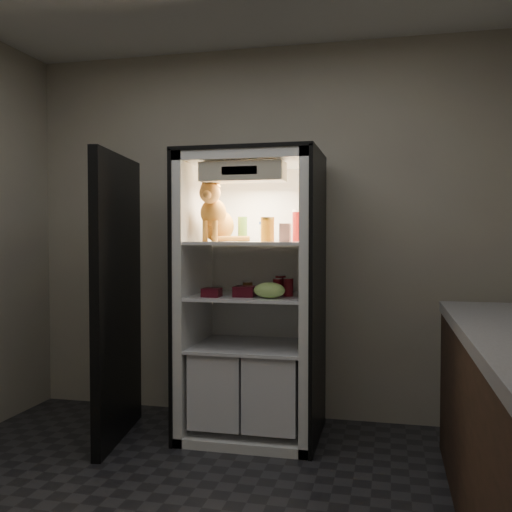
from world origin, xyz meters
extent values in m
plane|color=#B7B098|center=(0.00, 1.80, 1.35)|extent=(3.60, 0.00, 3.60)
cube|color=white|center=(0.00, 1.67, 0.93)|extent=(0.85, 0.06, 1.85)
cube|color=white|center=(-0.40, 1.35, 0.93)|extent=(0.06, 0.70, 1.85)
cube|color=white|center=(0.40, 1.35, 0.93)|extent=(0.06, 0.70, 1.85)
cube|color=white|center=(0.00, 1.35, 1.82)|extent=(0.85, 0.70, 0.06)
cube|color=white|center=(0.00, 1.35, 0.03)|extent=(0.85, 0.70, 0.06)
cube|color=black|center=(-0.44, 1.35, 0.93)|extent=(0.02, 0.72, 1.87)
cube|color=black|center=(0.44, 1.35, 0.93)|extent=(0.02, 0.72, 1.87)
cube|color=black|center=(0.00, 1.35, 1.86)|extent=(0.90, 0.72, 0.02)
cube|color=white|center=(0.00, 1.32, 1.28)|extent=(0.73, 0.62, 0.02)
cube|color=white|center=(0.00, 1.32, 0.93)|extent=(0.73, 0.62, 0.02)
cube|color=white|center=(-0.18, 1.32, 0.35)|extent=(0.34, 0.58, 0.48)
cube|color=white|center=(0.18, 1.32, 0.35)|extent=(0.34, 0.58, 0.48)
cube|color=white|center=(0.00, 1.32, 0.60)|extent=(0.73, 0.62, 0.02)
cube|color=beige|center=(0.00, 1.11, 1.72)|extent=(0.52, 0.18, 0.12)
cube|color=black|center=(0.00, 1.02, 1.72)|extent=(0.22, 0.01, 0.05)
cube|color=black|center=(-0.84, 1.10, 0.93)|extent=(0.20, 0.87, 1.85)
cube|color=white|center=(-0.85, 1.04, 0.55)|extent=(0.16, 0.64, 0.12)
cube|color=white|center=(-0.85, 1.04, 1.05)|extent=(0.16, 0.64, 0.12)
ellipsoid|color=#B15A16|center=(-0.22, 1.32, 1.39)|extent=(0.21, 0.26, 0.22)
ellipsoid|color=#B15A16|center=(-0.23, 1.22, 1.48)|extent=(0.17, 0.15, 0.19)
sphere|color=orange|center=(-0.23, 1.15, 1.60)|extent=(0.14, 0.14, 0.14)
sphere|color=orange|center=(-0.23, 1.10, 1.58)|extent=(0.06, 0.06, 0.06)
cone|color=orange|center=(-0.27, 1.16, 1.67)|extent=(0.05, 0.05, 0.06)
cone|color=orange|center=(-0.19, 1.16, 1.67)|extent=(0.05, 0.05, 0.06)
cylinder|color=#B15A16|center=(-0.26, 1.15, 1.36)|extent=(0.03, 0.03, 0.13)
cylinder|color=#B15A16|center=(-0.19, 1.15, 1.36)|extent=(0.03, 0.03, 0.13)
cylinder|color=#B15A16|center=(-0.11, 1.23, 1.31)|extent=(0.24, 0.13, 0.03)
cylinder|color=green|center=(-0.06, 1.35, 1.36)|extent=(0.06, 0.06, 0.15)
cylinder|color=green|center=(-0.06, 1.35, 1.45)|extent=(0.06, 0.06, 0.01)
cylinder|color=white|center=(0.07, 1.45, 1.35)|extent=(0.09, 0.09, 0.11)
cylinder|color=#1A42B9|center=(0.07, 1.45, 1.41)|extent=(0.09, 0.09, 0.02)
cylinder|color=maroon|center=(0.12, 1.26, 1.36)|extent=(0.09, 0.09, 0.14)
cylinder|color=#B3832F|center=(0.12, 1.26, 1.44)|extent=(0.09, 0.09, 0.02)
cylinder|color=#A11615|center=(0.32, 1.43, 1.39)|extent=(0.12, 0.12, 0.19)
cylinder|color=white|center=(0.32, 1.43, 1.49)|extent=(0.12, 0.12, 0.02)
cube|color=silver|center=(0.25, 1.17, 1.35)|extent=(0.07, 0.07, 0.11)
cylinder|color=black|center=(0.19, 1.38, 1.00)|extent=(0.07, 0.07, 0.12)
cylinder|color=#B2B2B2|center=(0.19, 1.38, 1.07)|extent=(0.07, 0.07, 0.00)
cylinder|color=black|center=(0.25, 1.29, 1.00)|extent=(0.06, 0.06, 0.11)
cylinder|color=#B2B2B2|center=(0.25, 1.29, 1.06)|extent=(0.06, 0.06, 0.00)
cylinder|color=black|center=(0.18, 1.30, 0.99)|extent=(0.06, 0.06, 0.11)
cylinder|color=#B2B2B2|center=(0.18, 1.30, 1.05)|extent=(0.06, 0.06, 0.00)
cylinder|color=#563618|center=(-0.03, 1.34, 0.98)|extent=(0.07, 0.07, 0.08)
cylinder|color=#B2B2B2|center=(-0.03, 1.34, 1.03)|extent=(0.07, 0.07, 0.01)
ellipsoid|color=#7AB152|center=(0.16, 1.15, 0.99)|extent=(0.20, 0.14, 0.10)
cube|color=#520D1B|center=(-0.21, 1.14, 0.97)|extent=(0.11, 0.11, 0.06)
cube|color=#520D1B|center=(-0.01, 1.20, 0.97)|extent=(0.13, 0.13, 0.07)
camera|label=1|loc=(0.88, -2.30, 1.32)|focal=40.00mm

